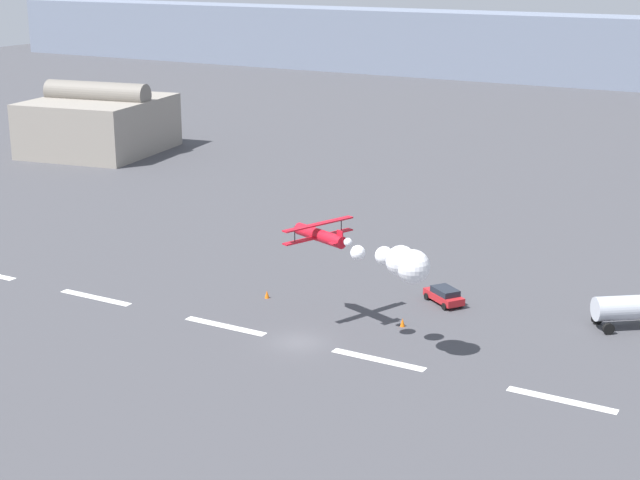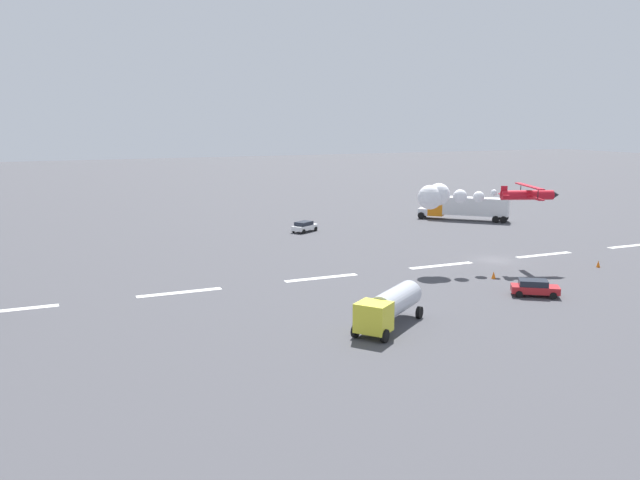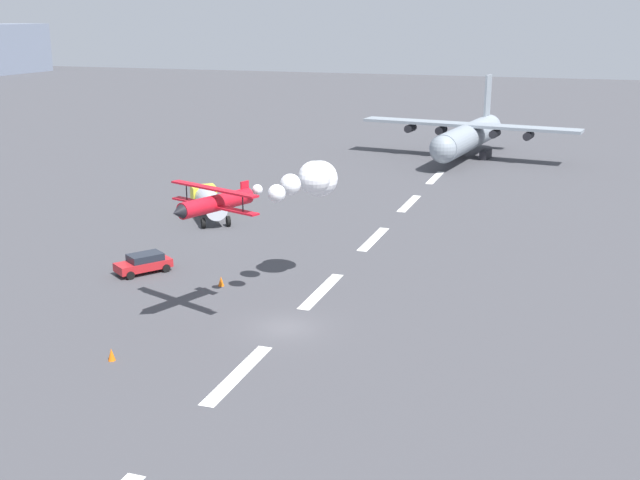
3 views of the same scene
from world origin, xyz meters
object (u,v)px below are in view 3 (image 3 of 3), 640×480
at_px(traffic_cone_near, 111,354).
at_px(fuel_tanker_truck, 209,201).
at_px(cargo_transport_plane, 466,136).
at_px(stunt_biplane_red, 297,183).
at_px(traffic_cone_far, 221,281).
at_px(airport_staff_sedan, 144,263).

bearing_deg(traffic_cone_near, fuel_tanker_truck, 16.70).
relative_size(cargo_transport_plane, stunt_biplane_red, 2.05).
bearing_deg(cargo_transport_plane, traffic_cone_far, 171.39).
bearing_deg(cargo_transport_plane, stunt_biplane_red, 176.78).
bearing_deg(traffic_cone_far, airport_staff_sedan, 82.57).
relative_size(fuel_tanker_truck, airport_staff_sedan, 1.77).
distance_m(fuel_tanker_truck, traffic_cone_far, 20.48).
bearing_deg(airport_staff_sedan, stunt_biplane_red, -89.50).
height_order(fuel_tanker_truck, airport_staff_sedan, fuel_tanker_truck).
bearing_deg(traffic_cone_near, traffic_cone_far, -1.32).
distance_m(fuel_tanker_truck, airport_staff_sedan, 17.23).
xyz_separation_m(cargo_transport_plane, stunt_biplane_red, (-58.13, 3.27, 4.75)).
distance_m(cargo_transport_plane, fuel_tanker_truck, 45.40).
bearing_deg(cargo_transport_plane, airport_staff_sedan, 164.63).
relative_size(stunt_biplane_red, traffic_cone_near, 19.84).
xyz_separation_m(stunt_biplane_red, fuel_tanker_truck, (16.86, 15.57, -6.25)).
bearing_deg(stunt_biplane_red, airport_staff_sedan, 90.50).
height_order(traffic_cone_near, traffic_cone_far, same).
distance_m(airport_staff_sedan, traffic_cone_near, 16.34).
height_order(cargo_transport_plane, airport_staff_sedan, cargo_transport_plane).
bearing_deg(fuel_tanker_truck, cargo_transport_plane, -24.53).
bearing_deg(fuel_tanker_truck, airport_staff_sedan, -170.52).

